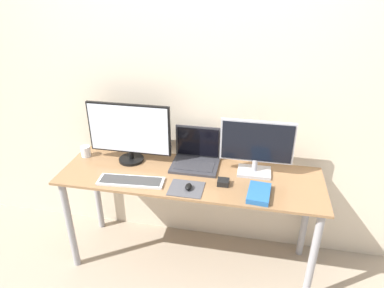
{
  "coord_description": "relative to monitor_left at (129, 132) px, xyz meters",
  "views": [
    {
      "loc": [
        0.41,
        -1.7,
        2.04
      ],
      "look_at": [
        0.0,
        0.34,
        0.99
      ],
      "focal_mm": 32.0,
      "sensor_mm": 36.0,
      "label": 1
    }
  ],
  "objects": [
    {
      "name": "ground_plane",
      "position": [
        0.47,
        -0.4,
        -1.01
      ],
      "size": [
        12.0,
        12.0,
        0.0
      ],
      "primitive_type": "plane",
      "color": "gray"
    },
    {
      "name": "wall_back",
      "position": [
        0.47,
        0.23,
        0.24
      ],
      "size": [
        7.0,
        0.05,
        2.5
      ],
      "color": "beige",
      "rests_on": "ground_plane"
    },
    {
      "name": "desk",
      "position": [
        0.47,
        -0.12,
        -0.36
      ],
      "size": [
        1.82,
        0.56,
        0.78
      ],
      "color": "olive",
      "rests_on": "ground_plane"
    },
    {
      "name": "monitor_left",
      "position": [
        0.0,
        0.0,
        0.0
      ],
      "size": [
        0.61,
        0.18,
        0.45
      ],
      "color": "black",
      "rests_on": "desk"
    },
    {
      "name": "monitor_right",
      "position": [
        0.91,
        -0.0,
        -0.03
      ],
      "size": [
        0.49,
        0.16,
        0.39
      ],
      "color": "#B2B2B7",
      "rests_on": "desk"
    },
    {
      "name": "laptop",
      "position": [
        0.48,
        0.05,
        -0.17
      ],
      "size": [
        0.34,
        0.26,
        0.26
      ],
      "color": "#333338",
      "rests_on": "desk"
    },
    {
      "name": "keyboard",
      "position": [
        0.1,
        -0.28,
        -0.23
      ],
      "size": [
        0.45,
        0.17,
        0.02
      ],
      "color": "silver",
      "rests_on": "desk"
    },
    {
      "name": "mousepad",
      "position": [
        0.48,
        -0.29,
        -0.23
      ],
      "size": [
        0.22,
        0.19,
        0.0
      ],
      "color": "#47474C",
      "rests_on": "desk"
    },
    {
      "name": "mouse",
      "position": [
        0.5,
        -0.29,
        -0.21
      ],
      "size": [
        0.04,
        0.07,
        0.03
      ],
      "color": "black",
      "rests_on": "mousepad"
    },
    {
      "name": "book",
      "position": [
        0.94,
        -0.27,
        -0.22
      ],
      "size": [
        0.15,
        0.23,
        0.03
      ],
      "color": "#235B9E",
      "rests_on": "desk"
    },
    {
      "name": "mug",
      "position": [
        -0.36,
        -0.0,
        -0.19
      ],
      "size": [
        0.07,
        0.07,
        0.08
      ],
      "color": "white",
      "rests_on": "desk"
    },
    {
      "name": "power_brick",
      "position": [
        0.71,
        -0.19,
        -0.22
      ],
      "size": [
        0.08,
        0.07,
        0.04
      ],
      "color": "black",
      "rests_on": "desk"
    }
  ]
}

